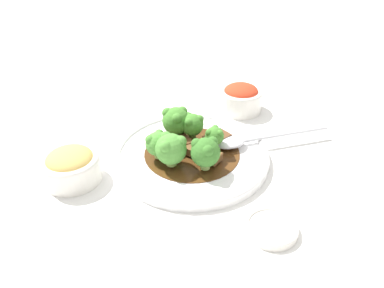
{
  "coord_description": "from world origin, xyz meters",
  "views": [
    {
      "loc": [
        -0.48,
        0.29,
        0.41
      ],
      "look_at": [
        0.0,
        0.0,
        0.03
      ],
      "focal_mm": 35.0,
      "sensor_mm": 36.0,
      "label": 1
    }
  ],
  "objects_px": {
    "broccoli_floret_0": "(192,124)",
    "broccoli_floret_4": "(205,152)",
    "broccoli_floret_1": "(176,121)",
    "beef_strip_1": "(216,138)",
    "main_plate": "(192,155)",
    "beef_strip_2": "(202,153)",
    "beef_strip_0": "(174,145)",
    "side_bowl_kimchi": "(241,98)",
    "side_bowl_appetizer": "(71,165)",
    "broccoli_floret_3": "(171,148)",
    "broccoli_floret_5": "(214,136)",
    "sauce_dish": "(271,228)",
    "serving_spoon": "(239,140)",
    "broccoli_floret_2": "(158,143)"
  },
  "relations": [
    {
      "from": "beef_strip_0",
      "to": "broccoli_floret_4",
      "type": "relative_size",
      "value": 1.1
    },
    {
      "from": "side_bowl_appetizer",
      "to": "beef_strip_1",
      "type": "bearing_deg",
      "value": -101.71
    },
    {
      "from": "broccoli_floret_1",
      "to": "beef_strip_1",
      "type": "bearing_deg",
      "value": -133.19
    },
    {
      "from": "serving_spoon",
      "to": "side_bowl_appetizer",
      "type": "distance_m",
      "value": 0.3
    },
    {
      "from": "beef_strip_2",
      "to": "broccoli_floret_4",
      "type": "relative_size",
      "value": 1.33
    },
    {
      "from": "broccoli_floret_5",
      "to": "sauce_dish",
      "type": "distance_m",
      "value": 0.2
    },
    {
      "from": "beef_strip_0",
      "to": "broccoli_floret_3",
      "type": "distance_m",
      "value": 0.05
    },
    {
      "from": "beef_strip_2",
      "to": "sauce_dish",
      "type": "height_order",
      "value": "beef_strip_2"
    },
    {
      "from": "main_plate",
      "to": "side_bowl_kimchi",
      "type": "distance_m",
      "value": 0.22
    },
    {
      "from": "main_plate",
      "to": "broccoli_floret_5",
      "type": "bearing_deg",
      "value": -117.47
    },
    {
      "from": "broccoli_floret_0",
      "to": "broccoli_floret_3",
      "type": "distance_m",
      "value": 0.09
    },
    {
      "from": "broccoli_floret_0",
      "to": "broccoli_floret_1",
      "type": "height_order",
      "value": "broccoli_floret_1"
    },
    {
      "from": "side_bowl_kimchi",
      "to": "side_bowl_appetizer",
      "type": "height_order",
      "value": "side_bowl_kimchi"
    },
    {
      "from": "broccoli_floret_3",
      "to": "beef_strip_2",
      "type": "bearing_deg",
      "value": -96.98
    },
    {
      "from": "broccoli_floret_0",
      "to": "broccoli_floret_4",
      "type": "relative_size",
      "value": 0.93
    },
    {
      "from": "side_bowl_kimchi",
      "to": "side_bowl_appetizer",
      "type": "distance_m",
      "value": 0.4
    },
    {
      "from": "beef_strip_0",
      "to": "broccoli_floret_1",
      "type": "bearing_deg",
      "value": -34.25
    },
    {
      "from": "side_bowl_appetizer",
      "to": "sauce_dish",
      "type": "distance_m",
      "value": 0.34
    },
    {
      "from": "serving_spoon",
      "to": "sauce_dish",
      "type": "xyz_separation_m",
      "value": [
        -0.19,
        0.08,
        -0.02
      ]
    },
    {
      "from": "broccoli_floret_1",
      "to": "broccoli_floret_3",
      "type": "distance_m",
      "value": 0.09
    },
    {
      "from": "side_bowl_kimchi",
      "to": "broccoli_floret_5",
      "type": "bearing_deg",
      "value": 128.46
    },
    {
      "from": "beef_strip_0",
      "to": "broccoli_floret_1",
      "type": "relative_size",
      "value": 1.04
    },
    {
      "from": "beef_strip_2",
      "to": "side_bowl_appetizer",
      "type": "relative_size",
      "value": 0.77
    },
    {
      "from": "beef_strip_1",
      "to": "beef_strip_0",
      "type": "bearing_deg",
      "value": 77.42
    },
    {
      "from": "main_plate",
      "to": "broccoli_floret_1",
      "type": "relative_size",
      "value": 4.61
    },
    {
      "from": "sauce_dish",
      "to": "side_bowl_kimchi",
      "type": "bearing_deg",
      "value": -30.5
    },
    {
      "from": "broccoli_floret_2",
      "to": "broccoli_floret_5",
      "type": "xyz_separation_m",
      "value": [
        -0.03,
        -0.1,
        0.0
      ]
    },
    {
      "from": "broccoli_floret_3",
      "to": "broccoli_floret_1",
      "type": "bearing_deg",
      "value": -34.63
    },
    {
      "from": "broccoli_floret_0",
      "to": "side_bowl_appetizer",
      "type": "bearing_deg",
      "value": 83.83
    },
    {
      "from": "broccoli_floret_3",
      "to": "sauce_dish",
      "type": "xyz_separation_m",
      "value": [
        -0.2,
        -0.06,
        -0.05
      ]
    },
    {
      "from": "sauce_dish",
      "to": "broccoli_floret_0",
      "type": "bearing_deg",
      "value": -3.68
    },
    {
      "from": "beef_strip_0",
      "to": "side_bowl_kimchi",
      "type": "xyz_separation_m",
      "value": [
        0.08,
        -0.22,
        0.0
      ]
    },
    {
      "from": "beef_strip_2",
      "to": "broccoli_floret_4",
      "type": "xyz_separation_m",
      "value": [
        -0.03,
        0.01,
        0.03
      ]
    },
    {
      "from": "serving_spoon",
      "to": "sauce_dish",
      "type": "relative_size",
      "value": 3.07
    },
    {
      "from": "broccoli_floret_4",
      "to": "side_bowl_kimchi",
      "type": "distance_m",
      "value": 0.26
    },
    {
      "from": "beef_strip_1",
      "to": "side_bowl_appetizer",
      "type": "xyz_separation_m",
      "value": [
        0.05,
        0.26,
        0.0
      ]
    },
    {
      "from": "main_plate",
      "to": "serving_spoon",
      "type": "distance_m",
      "value": 0.09
    },
    {
      "from": "serving_spoon",
      "to": "side_bowl_appetizer",
      "type": "relative_size",
      "value": 2.4
    },
    {
      "from": "beef_strip_2",
      "to": "side_bowl_kimchi",
      "type": "bearing_deg",
      "value": -55.14
    },
    {
      "from": "beef_strip_2",
      "to": "beef_strip_0",
      "type": "bearing_deg",
      "value": 34.3
    },
    {
      "from": "broccoli_floret_1",
      "to": "broccoli_floret_3",
      "type": "height_order",
      "value": "broccoli_floret_1"
    },
    {
      "from": "beef_strip_2",
      "to": "side_bowl_kimchi",
      "type": "distance_m",
      "value": 0.23
    },
    {
      "from": "side_bowl_appetizer",
      "to": "beef_strip_2",
      "type": "bearing_deg",
      "value": -111.2
    },
    {
      "from": "side_bowl_kimchi",
      "to": "side_bowl_appetizer",
      "type": "bearing_deg",
      "value": 96.99
    },
    {
      "from": "broccoli_floret_1",
      "to": "broccoli_floret_4",
      "type": "xyz_separation_m",
      "value": [
        -0.11,
        0.01,
        -0.0
      ]
    },
    {
      "from": "beef_strip_0",
      "to": "side_bowl_kimchi",
      "type": "bearing_deg",
      "value": -68.82
    },
    {
      "from": "beef_strip_2",
      "to": "broccoli_floret_2",
      "type": "bearing_deg",
      "value": 60.16
    },
    {
      "from": "broccoli_floret_1",
      "to": "broccoli_floret_4",
      "type": "bearing_deg",
      "value": 176.71
    },
    {
      "from": "beef_strip_1",
      "to": "main_plate",
      "type": "bearing_deg",
      "value": 94.13
    },
    {
      "from": "beef_strip_2",
      "to": "serving_spoon",
      "type": "height_order",
      "value": "same"
    }
  ]
}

